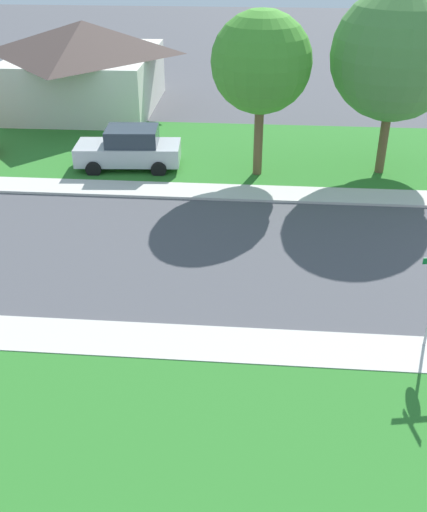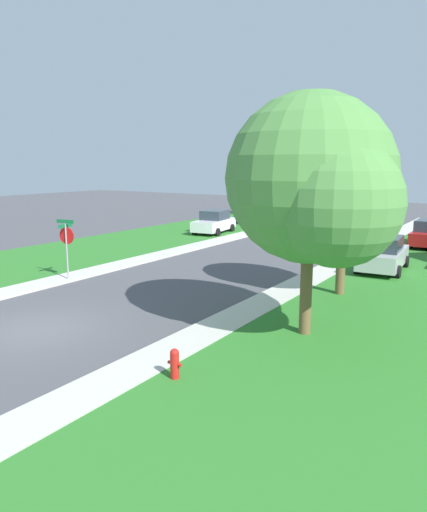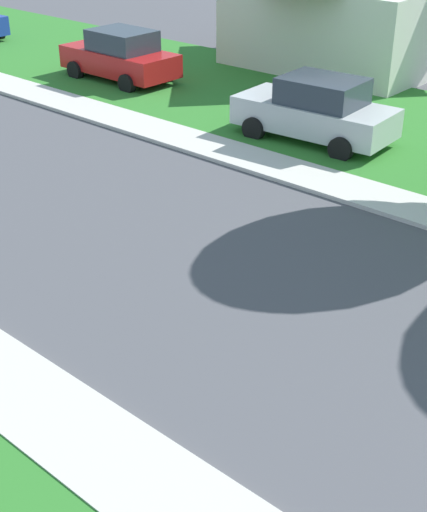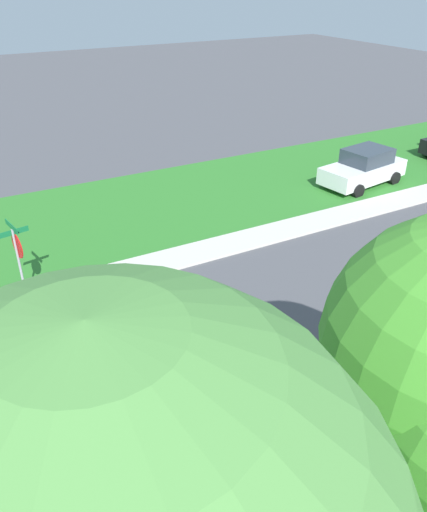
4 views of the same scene
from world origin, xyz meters
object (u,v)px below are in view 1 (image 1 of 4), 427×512
object	(u,v)px
tree_across_left	(399,58)
house_right_setback	(86,64)
car_silver_across_road	(129,149)
tree_corner_large	(265,65)

from	to	relation	value
tree_across_left	house_right_setback	xyz separation A→B (m)	(8.34, 14.70, -2.21)
house_right_setback	tree_across_left	bearing A→B (deg)	-119.57
tree_across_left	car_silver_across_road	bearing A→B (deg)	93.15
tree_across_left	tree_corner_large	size ratio (longest dim) A/B	1.12
tree_across_left	tree_corner_large	bearing A→B (deg)	97.57
car_silver_across_road	tree_corner_large	bearing A→B (deg)	-90.98
tree_corner_large	tree_across_left	bearing A→B (deg)	-82.43
car_silver_across_road	tree_across_left	distance (m)	11.22
car_silver_across_road	tree_across_left	xyz separation A→B (m)	(0.58, -10.57, 3.72)
tree_across_left	tree_corner_large	world-z (taller)	tree_across_left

